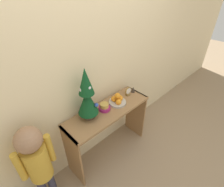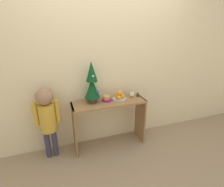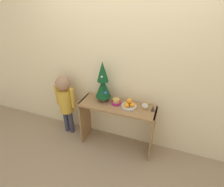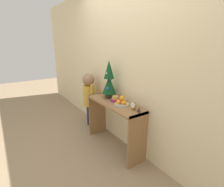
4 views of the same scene
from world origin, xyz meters
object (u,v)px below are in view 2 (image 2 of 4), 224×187
mini_tree (92,83)px  singing_bowl (107,99)px  desk_clock (132,94)px  figurine (138,94)px  child_figure (47,115)px  fruit_bowl (119,97)px

mini_tree → singing_bowl: (0.20, -0.02, -0.25)m
desk_clock → figurine: bearing=2.1°
mini_tree → desk_clock: 0.65m
mini_tree → desk_clock: mini_tree is taller
figurine → mini_tree: bearing=178.6°
mini_tree → desk_clock: size_ratio=5.11×
mini_tree → child_figure: size_ratio=0.57×
desk_clock → fruit_bowl: bearing=-174.1°
desk_clock → child_figure: (-1.24, -0.02, -0.13)m
desk_clock → child_figure: child_figure is taller
mini_tree → desk_clock: bearing=-2.0°
singing_bowl → desk_clock: size_ratio=1.15×
desk_clock → child_figure: bearing=-179.0°
fruit_bowl → desk_clock: fruit_bowl is taller
singing_bowl → child_figure: (-0.84, -0.02, -0.11)m
fruit_bowl → singing_bowl: size_ratio=1.54×
mini_tree → figurine: bearing=-1.4°
singing_bowl → child_figure: size_ratio=0.13×
child_figure → figurine: bearing=1.1°
mini_tree → singing_bowl: size_ratio=4.43×
desk_clock → figurine: (0.10, 0.00, -0.02)m
mini_tree → fruit_bowl: (0.40, -0.04, -0.24)m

